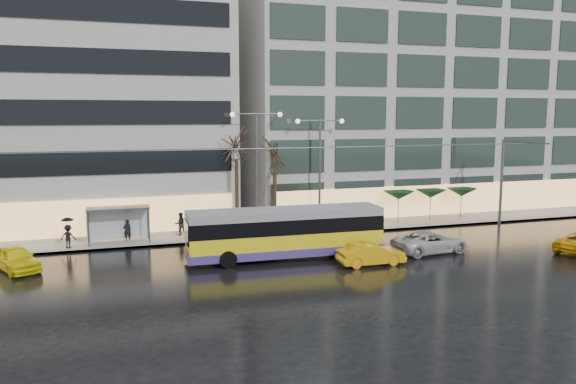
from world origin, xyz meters
name	(u,v)px	position (x,y,z in m)	size (l,w,h in m)	color
ground	(271,276)	(0.00, 0.00, 0.00)	(140.00, 140.00, 0.00)	black
sidewalk	(247,226)	(2.00, 14.00, 0.07)	(80.00, 10.00, 0.15)	gray
kerb	(263,238)	(2.00, 9.05, 0.07)	(80.00, 0.10, 0.15)	slate
building_left	(3,86)	(-16.00, 19.00, 11.15)	(34.00, 14.00, 22.00)	#B0AEA8
building_right	(407,76)	(19.00, 19.00, 12.65)	(32.00, 14.00, 25.00)	#B0AEA8
trolleybus	(286,234)	(1.92, 3.46, 1.55)	(12.43, 4.99, 5.73)	yellow
catenary	(253,184)	(1.00, 7.94, 4.25)	(42.24, 5.12, 7.00)	#595B60
bus_shelter	(113,217)	(-8.38, 10.69, 1.96)	(4.20, 1.60, 2.51)	#595B60
street_lamp_near	(257,155)	(2.00, 10.80, 5.99)	(3.96, 0.36, 9.03)	#595B60
street_lamp_far	(320,158)	(7.00, 10.80, 5.71)	(3.96, 0.36, 8.53)	#595B60
tree_a	(236,141)	(0.50, 11.00, 7.09)	(3.20, 3.20, 8.40)	black
tree_b	(275,149)	(3.50, 11.20, 6.40)	(3.20, 3.20, 7.70)	black
parasol_a	(399,195)	(14.00, 11.00, 2.45)	(2.50, 2.50, 2.65)	#595B60
parasol_b	(431,194)	(17.00, 11.00, 2.45)	(2.50, 2.50, 2.65)	#595B60
parasol_c	(462,192)	(20.00, 11.00, 2.45)	(2.50, 2.50, 2.65)	#595B60
taxi_a	(16,258)	(-13.85, 5.52, 0.73)	(1.72, 4.27, 1.45)	yellow
taxi_b	(371,254)	(6.35, 0.36, 0.67)	(1.43, 4.09, 1.35)	#FCB50D
sedan_silver	(430,242)	(11.43, 1.96, 0.71)	(2.36, 5.12, 1.42)	silver
pedestrian_a	(127,220)	(-7.42, 11.05, 1.64)	(1.21, 1.23, 2.19)	black
pedestrian_b	(180,224)	(-3.63, 11.68, 1.00)	(0.86, 0.68, 1.70)	black
pedestrian_c	(68,232)	(-11.26, 9.86, 1.26)	(1.16, 1.03, 2.11)	black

